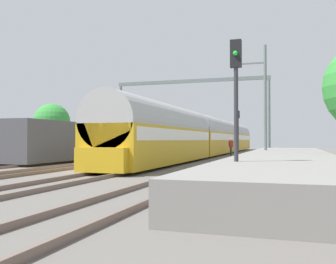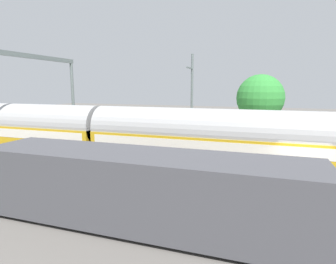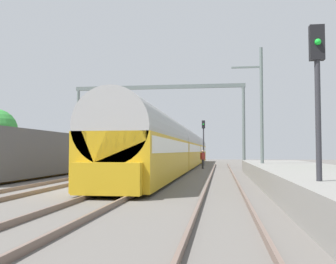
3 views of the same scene
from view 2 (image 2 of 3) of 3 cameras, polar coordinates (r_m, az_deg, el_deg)
The scene contains 12 objects.
ground at distance 16.26m, azimuth 25.60°, elevation -10.82°, with size 120.00×120.00×0.00m, color #625E59.
track_far_west at distance 10.92m, azimuth 29.45°, elevation -20.80°, with size 1.52×60.00×0.16m.
track_west at distance 14.41m, azimuth 26.55°, elevation -13.13°, with size 1.52×60.00×0.16m.
track_east at distance 18.09m, azimuth 24.89°, elevation -8.50°, with size 1.52×60.00×0.16m.
track_far_east at distance 21.85m, azimuth 23.82°, elevation -5.44°, with size 1.52×60.00×0.16m.
platform at distance 25.39m, azimuth 18.65°, elevation -2.29°, with size 4.40×28.00×0.90m.
passenger_train at distance 25.88m, azimuth -29.07°, elevation 0.65°, with size 2.93×49.20×3.82m.
freight_car at distance 10.95m, azimuth -5.65°, elevation -11.44°, with size 2.80×13.00×2.70m.
person_crossing at distance 26.79m, azimuth -24.02°, elevation -0.77°, with size 0.45×0.46×1.73m.
catenary_gantry at distance 23.27m, azimuth -30.97°, elevation 9.34°, with size 16.18×0.28×7.86m.
catenary_pole_east_mid at distance 24.18m, azimuth 4.84°, elevation 6.45°, with size 1.90×0.20×8.00m.
tree_east_background at distance 28.93m, azimuth 18.24°, elevation 6.59°, with size 4.56×4.56×6.49m.
Camera 2 is at (-15.21, 2.15, 5.35)m, focal length 29.97 mm.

